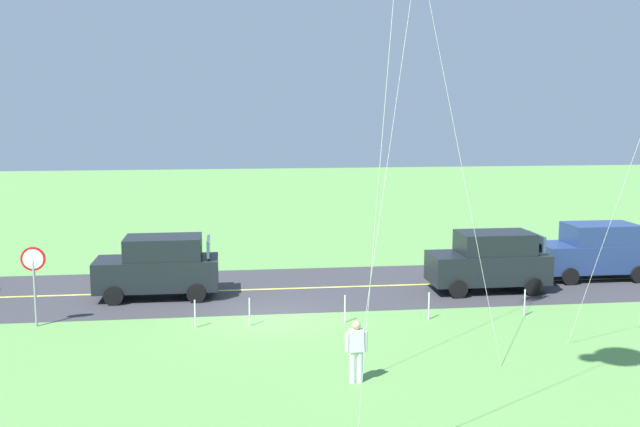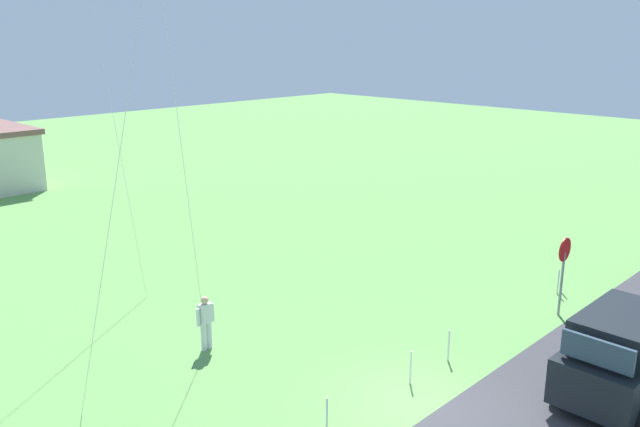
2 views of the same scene
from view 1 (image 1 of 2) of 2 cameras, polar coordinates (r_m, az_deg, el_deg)
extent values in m
cube|color=#60994C|center=(24.69, -3.71, -8.17)|extent=(120.00, 120.00, 0.10)
cube|color=#38383D|center=(28.53, -4.20, -5.82)|extent=(120.00, 7.00, 0.00)
cube|color=#E5E04C|center=(28.53, -4.20, -5.81)|extent=(120.00, 0.16, 0.00)
cube|color=black|center=(27.76, -12.38, -4.50)|extent=(4.40, 1.90, 1.10)
cube|color=black|center=(27.55, -11.92, -2.56)|extent=(2.73, 1.75, 0.80)
cube|color=#334756|center=(27.66, -14.16, -2.59)|extent=(0.10, 1.62, 0.64)
cube|color=#334756|center=(27.46, -8.55, -2.51)|extent=(0.10, 1.62, 0.60)
cylinder|color=black|center=(27.14, -15.54, -6.09)|extent=(0.68, 0.22, 0.68)
cylinder|color=black|center=(28.97, -15.01, -5.17)|extent=(0.68, 0.22, 0.68)
cylinder|color=black|center=(26.87, -9.47, -6.04)|extent=(0.68, 0.22, 0.68)
cylinder|color=black|center=(28.71, -9.32, -5.12)|extent=(0.68, 0.22, 0.68)
cube|color=navy|center=(32.02, 20.23, -3.13)|extent=(4.40, 1.90, 1.10)
cube|color=navy|center=(31.98, 20.71, -1.44)|extent=(2.73, 1.75, 0.80)
cube|color=#334756|center=(31.48, 18.96, -1.50)|extent=(0.10, 1.62, 0.64)
cube|color=#334756|center=(32.76, 23.22, -1.36)|extent=(0.10, 1.62, 0.60)
cylinder|color=black|center=(30.67, 18.61, -4.59)|extent=(0.68, 0.22, 0.68)
cylinder|color=black|center=(32.35, 17.16, -3.87)|extent=(0.68, 0.22, 0.68)
cylinder|color=black|center=(32.01, 23.24, -4.30)|extent=(0.68, 0.22, 0.68)
cylinder|color=black|center=(33.62, 21.61, -3.64)|extent=(0.68, 0.22, 0.68)
cube|color=black|center=(28.78, 12.71, -4.06)|extent=(4.40, 1.90, 1.10)
cube|color=black|center=(28.69, 13.24, -2.18)|extent=(2.73, 1.75, 0.80)
cube|color=#334756|center=(28.33, 11.18, -2.25)|extent=(0.10, 1.62, 0.64)
cube|color=#334756|center=(29.29, 16.22, -2.08)|extent=(0.10, 1.62, 0.60)
cylinder|color=black|center=(27.58, 10.54, -5.70)|extent=(0.68, 0.22, 0.68)
cylinder|color=black|center=(29.34, 9.41, -4.83)|extent=(0.68, 0.22, 0.68)
cylinder|color=black|center=(28.56, 16.04, -5.40)|extent=(0.68, 0.22, 0.68)
cylinder|color=black|center=(30.27, 14.63, -4.59)|extent=(0.68, 0.22, 0.68)
cylinder|color=gray|center=(25.20, -21.00, -5.78)|extent=(0.08, 0.08, 2.10)
cylinder|color=red|center=(24.96, -21.14, -3.26)|extent=(0.76, 0.04, 0.76)
cylinder|color=white|center=(24.94, -21.15, -3.28)|extent=(0.62, 0.01, 0.62)
cylinder|color=silver|center=(19.13, 3.06, -11.63)|extent=(0.16, 0.16, 0.82)
cylinder|color=silver|center=(19.10, 2.52, -11.66)|extent=(0.16, 0.16, 0.82)
cube|color=silver|center=(18.89, 2.80, -9.68)|extent=(0.36, 0.22, 0.56)
cylinder|color=silver|center=(18.95, 3.53, -9.79)|extent=(0.10, 0.10, 0.52)
cylinder|color=silver|center=(18.87, 2.07, -9.85)|extent=(0.10, 0.10, 0.52)
sphere|color=#D8AD84|center=(18.78, 2.81, -8.54)|extent=(0.22, 0.22, 0.22)
cylinder|color=silver|center=(18.92, 5.35, 4.99)|extent=(1.91, 1.49, 11.70)
cylinder|color=silver|center=(19.75, 10.44, 5.48)|extent=(2.48, 0.97, 12.02)
cylinder|color=silver|center=(22.16, 22.79, 3.67)|extent=(2.41, 1.66, 10.79)
cylinder|color=silver|center=(12.56, 5.18, 10.50)|extent=(0.70, 1.82, 14.81)
cylinder|color=silver|center=(25.75, 15.42, -6.60)|extent=(0.05, 0.05, 0.90)
cylinder|color=silver|center=(24.70, 8.35, -7.02)|extent=(0.05, 0.05, 0.90)
cylinder|color=silver|center=(24.12, 1.93, -7.31)|extent=(0.05, 0.05, 0.90)
cylinder|color=silver|center=(23.84, -5.42, -7.53)|extent=(0.05, 0.05, 0.90)
cylinder|color=silver|center=(23.86, -9.56, -7.60)|extent=(0.05, 0.05, 0.90)
camera|label=2|loc=(34.41, 15.24, 10.81)|focal=36.89mm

